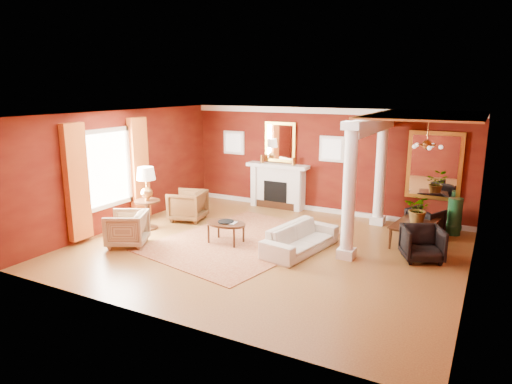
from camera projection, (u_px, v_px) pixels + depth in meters
The scene contains 27 objects.
ground at pixel (266, 249), 9.95m from camera, with size 8.00×8.00×0.00m, color brown.
room_shell at pixel (267, 157), 9.49m from camera, with size 8.04×7.04×2.92m.
fireplace at pixel (278, 186), 13.25m from camera, with size 1.85×0.42×1.29m.
overmantel_mirror at pixel (280, 142), 13.09m from camera, with size 0.95×0.07×1.15m.
flank_window_left at pixel (234, 143), 13.83m from camera, with size 0.70×0.07×0.70m.
flank_window_right at pixel (332, 149), 12.41m from camera, with size 0.70×0.07×0.70m.
left_window at pixel (110, 174), 10.89m from camera, with size 0.21×2.55×2.60m.
column_front at pixel (349, 191), 9.11m from camera, with size 0.36×0.36×2.80m.
column_back at pixel (381, 170), 11.43m from camera, with size 0.36×0.36×2.80m.
header_beam at pixel (373, 125), 10.22m from camera, with size 0.30×3.20×0.32m, color white.
amber_ceiling at pixel (426, 115), 9.51m from camera, with size 2.30×3.40×0.04m, color #CC803C.
dining_mirror at pixel (434, 166), 11.25m from camera, with size 1.30×0.07×1.70m.
chandelier at pixel (427, 145), 9.67m from camera, with size 0.60×0.62×0.75m.
crown_trim at pixel (324, 111), 12.29m from camera, with size 8.00×0.08×0.16m, color white.
base_trim at pixel (321, 209), 12.91m from camera, with size 8.00×0.08×0.12m, color white.
rug at pixel (241, 241), 10.44m from camera, with size 3.04×4.05×0.02m, color maroon.
sofa at pixel (301, 234), 9.73m from camera, with size 1.98×0.58×0.77m, color beige.
armchair_leopard at pixel (188, 204), 12.01m from camera, with size 0.85×0.80×0.88m, color black.
armchair_stripe at pixel (127, 227), 10.09m from camera, with size 0.82×0.77×0.85m, color tan.
coffee_table at pixel (226, 224), 10.23m from camera, with size 0.95×0.95×0.48m.
coffee_book at pixel (229, 218), 10.16m from camera, with size 0.17×0.02×0.23m, color black.
side_table at pixel (147, 187), 11.15m from camera, with size 0.62×0.62×1.56m.
dining_table at pixel (416, 227), 10.16m from camera, with size 1.41×0.49×0.78m, color black.
dining_chair_near at pixel (422, 242), 9.22m from camera, with size 0.75×0.70×0.77m, color black.
dining_chair_far at pixel (425, 220), 10.84m from camera, with size 0.70×0.65×0.72m, color black.
green_urn at pixel (454, 220), 10.85m from camera, with size 0.38×0.38×0.90m.
potted_plant at pixel (420, 199), 10.02m from camera, with size 0.58×0.65×0.50m, color #26591E.
Camera 1 is at (4.22, -8.42, 3.45)m, focal length 32.00 mm.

